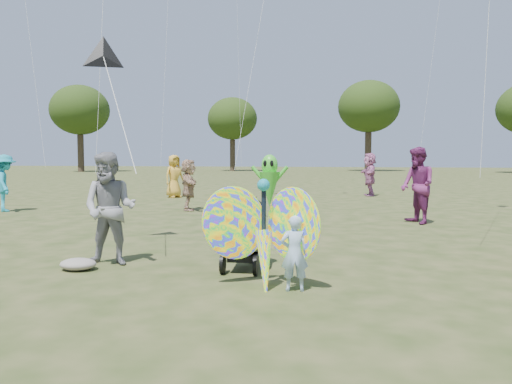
% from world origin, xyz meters
% --- Properties ---
extents(ground, '(160.00, 160.00, 0.00)m').
position_xyz_m(ground, '(0.00, 0.00, 0.00)').
color(ground, '#51592B').
rests_on(ground, ground).
extents(child_girl, '(0.39, 0.30, 0.95)m').
position_xyz_m(child_girl, '(0.68, -0.30, 0.47)').
color(child_girl, '#A5C4EA').
rests_on(child_girl, ground).
extents(adult_man, '(0.91, 0.75, 1.75)m').
position_xyz_m(adult_man, '(-2.30, 0.60, 0.87)').
color(adult_man, gray).
rests_on(adult_man, ground).
extents(grey_bag, '(0.54, 0.45, 0.17)m').
position_xyz_m(grey_bag, '(-2.61, 0.18, 0.09)').
color(grey_bag, gray).
rests_on(grey_bag, ground).
extents(crowd_d, '(0.93, 1.56, 1.61)m').
position_xyz_m(crowd_d, '(-3.83, 8.34, 0.80)').
color(crowd_d, tan).
rests_on(crowd_d, ground).
extents(crowd_e, '(1.05, 1.15, 1.92)m').
position_xyz_m(crowd_e, '(2.82, 6.60, 0.96)').
color(crowd_e, '#73265E').
rests_on(crowd_e, ground).
extents(crowd_g, '(0.95, 1.03, 1.76)m').
position_xyz_m(crowd_g, '(-6.12, 12.97, 0.88)').
color(crowd_g, gold).
rests_on(crowd_g, ground).
extents(crowd_i, '(1.22, 1.28, 1.75)m').
position_xyz_m(crowd_i, '(-9.21, 6.88, 0.87)').
color(crowd_i, teal).
rests_on(crowd_i, ground).
extents(crowd_j, '(0.79, 1.78, 1.85)m').
position_xyz_m(crowd_j, '(1.76, 15.56, 0.93)').
color(crowd_j, '#BC6B9D').
rests_on(crowd_j, ground).
extents(jogging_stroller, '(0.56, 1.08, 1.09)m').
position_xyz_m(jogging_stroller, '(-0.20, 0.78, 0.61)').
color(jogging_stroller, black).
rests_on(jogging_stroller, ground).
extents(butterfly_kite, '(1.74, 0.75, 1.59)m').
position_xyz_m(butterfly_kite, '(0.28, -0.24, 0.67)').
color(butterfly_kite, '#DA5E22').
rests_on(butterfly_kite, ground).
extents(delta_kite_rig, '(1.71, 1.66, 2.50)m').
position_xyz_m(delta_kite_rig, '(-3.15, 2.03, 3.48)').
color(delta_kite_rig, black).
rests_on(delta_kite_rig, ground).
extents(alien_kite, '(1.12, 0.69, 1.74)m').
position_xyz_m(alien_kite, '(-0.96, 6.75, 0.97)').
color(alien_kite, green).
rests_on(alien_kite, ground).
extents(tree_line, '(91.78, 33.60, 10.79)m').
position_xyz_m(tree_line, '(3.67, 44.99, 6.86)').
color(tree_line, '#3A2D21').
rests_on(tree_line, ground).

